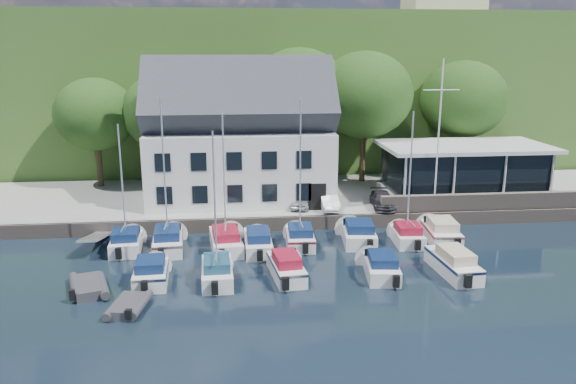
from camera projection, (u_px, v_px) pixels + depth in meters
name	position (u px, v px, depth m)	size (l,w,h in m)	color
ground	(381.00, 292.00, 29.73)	(180.00, 180.00, 0.00)	black
quay	(326.00, 199.00, 46.47)	(60.00, 13.00, 1.00)	gray
quay_face	(341.00, 222.00, 40.21)	(60.00, 0.30, 1.00)	#655951
hillside	(279.00, 79.00, 87.51)	(160.00, 75.00, 16.00)	#325520
field_patch	(322.00, 27.00, 94.00)	(50.00, 30.00, 0.30)	olive
harbor_building	(240.00, 144.00, 43.61)	(14.40, 8.20, 8.70)	silver
club_pavilion	(463.00, 169.00, 45.50)	(13.20, 7.20, 4.10)	black
seawall	(500.00, 201.00, 41.52)	(18.00, 0.50, 1.20)	#655951
gangway	(99.00, 246.00, 36.76)	(1.20, 6.00, 1.40)	silver
car_silver	(301.00, 200.00, 42.00)	(1.35, 3.35, 1.14)	silver
car_white	(329.00, 201.00, 41.60)	(1.26, 3.62, 1.19)	silver
car_dgrey	(382.00, 200.00, 41.92)	(1.58, 3.88, 1.12)	#2B2A2F
car_blue	(415.00, 196.00, 43.01)	(1.41, 3.57, 1.22)	#324E9A
flagpole	(439.00, 136.00, 40.40)	(2.61, 0.20, 10.89)	silver
tree_0	(97.00, 133.00, 47.51)	(6.77, 6.77, 9.26)	#1A3610
tree_1	(164.00, 131.00, 47.77)	(6.97, 6.97, 9.53)	#1A3610
tree_2	(299.00, 116.00, 49.22)	(8.56, 8.56, 11.70)	#1A3610
tree_3	(364.00, 117.00, 49.06)	(8.36, 8.36, 11.43)	#1A3610
tree_4	(462.00, 120.00, 50.92)	(7.75, 7.75, 10.59)	#1A3610
boat_r1_0	(122.00, 184.00, 34.87)	(2.03, 5.17, 8.70)	silver
boat_r1_1	(165.00, 180.00, 35.04)	(2.00, 6.19, 9.21)	silver
boat_r1_2	(224.00, 183.00, 35.15)	(2.03, 6.50, 8.72)	silver
boat_r1_3	(258.00, 240.00, 35.79)	(1.83, 6.12, 1.42)	silver
boat_r1_4	(300.00, 182.00, 35.83)	(1.93, 5.24, 8.54)	silver
boat_r1_5	(359.00, 232.00, 37.26)	(2.22, 5.73, 1.50)	silver
boat_r1_6	(410.00, 183.00, 36.37)	(1.90, 4.99, 8.21)	silver
boat_r1_7	(441.00, 229.00, 37.68)	(2.11, 6.15, 1.53)	silver
boat_r2_0	(151.00, 270.00, 30.91)	(1.94, 5.07, 1.42)	silver
boat_r2_1	(215.00, 205.00, 30.11)	(1.83, 5.66, 8.76)	silver
boat_r2_2	(286.00, 265.00, 31.62)	(1.70, 5.85, 1.45)	silver
boat_r2_3	(381.00, 264.00, 31.85)	(1.89, 5.58, 1.35)	silver
boat_r2_4	(453.00, 261.00, 32.09)	(1.79, 6.51, 1.54)	silver
dinghy_0	(89.00, 285.00, 29.74)	(1.96, 3.27, 0.76)	#323237
dinghy_1	(129.00, 304.00, 27.61)	(1.70, 2.83, 0.66)	#323237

